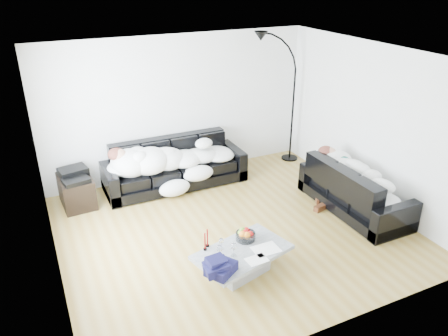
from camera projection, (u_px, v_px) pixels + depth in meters
name	position (u px, v px, depth m)	size (l,w,h in m)	color
ground	(232.00, 229.00, 6.66)	(5.00, 5.00, 0.00)	olive
wall_back	(178.00, 107.00, 7.96)	(5.00, 0.02, 2.60)	silver
wall_left	(44.00, 185.00, 5.15)	(0.02, 4.50, 2.60)	silver
wall_right	(371.00, 125.00, 7.08)	(0.02, 4.50, 2.60)	silver
ceiling	(234.00, 56.00, 5.56)	(5.00, 5.00, 0.00)	white
sofa_back	(175.00, 164.00, 7.83)	(2.52, 0.87, 0.82)	black
sofa_right	(355.00, 188.00, 7.03)	(1.96, 0.84, 0.79)	black
sleeper_back	(175.00, 154.00, 7.69)	(2.14, 0.74, 0.43)	white
sleeper_right	(357.00, 175.00, 6.94)	(1.68, 0.71, 0.41)	white
teal_cushion	(331.00, 157.00, 7.37)	(0.36, 0.30, 0.20)	#0D5D4C
coffee_table	(242.00, 262.00, 5.64)	(1.21, 0.70, 0.35)	#939699
fruit_bowl	(246.00, 234.00, 5.76)	(0.26, 0.26, 0.16)	white
wine_glass_a	(221.00, 244.00, 5.57)	(0.06, 0.06, 0.15)	white
wine_glass_b	(219.00, 252.00, 5.38)	(0.08, 0.08, 0.19)	white
wine_glass_c	(234.00, 250.00, 5.43)	(0.08, 0.08, 0.19)	white
candle_left	(205.00, 242.00, 5.53)	(0.05, 0.05, 0.25)	maroon
candle_right	(207.00, 238.00, 5.60)	(0.05, 0.05, 0.26)	maroon
newspaper_a	(266.00, 249.00, 5.58)	(0.34, 0.26, 0.01)	silver
newspaper_b	(257.00, 260.00, 5.38)	(0.26, 0.19, 0.01)	silver
navy_jacket	(217.00, 261.00, 5.09)	(0.37, 0.31, 0.18)	black
shoes	(322.00, 204.00, 7.25)	(0.46, 0.33, 0.10)	#472311
av_cabinet	(77.00, 191.00, 7.24)	(0.50, 0.73, 0.50)	black
stereo	(74.00, 174.00, 7.11)	(0.44, 0.34, 0.13)	black
floor_lamp	(293.00, 105.00, 8.60)	(0.83, 0.33, 2.29)	black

